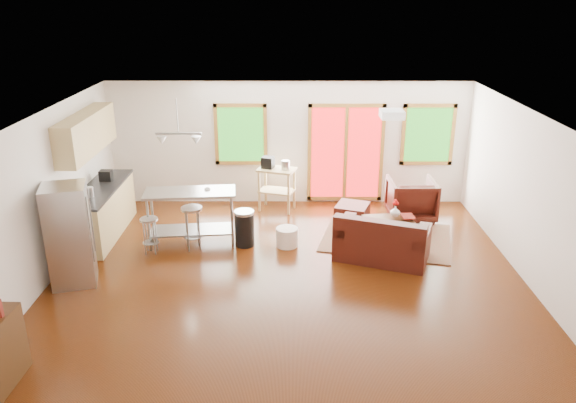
{
  "coord_description": "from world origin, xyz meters",
  "views": [
    {
      "loc": [
        0.04,
        -7.96,
        4.32
      ],
      "look_at": [
        0.0,
        0.3,
        1.2
      ],
      "focal_mm": 35.0,
      "sensor_mm": 36.0,
      "label": 1
    }
  ],
  "objects_px": {
    "loveseat": "(382,242)",
    "armchair": "(411,197)",
    "ottoman": "(352,214)",
    "island": "(191,208)",
    "coffee_table": "(388,221)",
    "rug": "(386,238)",
    "refrigerator": "(70,235)",
    "kitchen_cart": "(276,174)"
  },
  "relations": [
    {
      "from": "coffee_table",
      "to": "island",
      "type": "xyz_separation_m",
      "value": [
        -3.58,
        -0.32,
        0.38
      ]
    },
    {
      "from": "loveseat",
      "to": "armchair",
      "type": "distance_m",
      "value": 2.0
    },
    {
      "from": "rug",
      "to": "armchair",
      "type": "xyz_separation_m",
      "value": [
        0.62,
        0.96,
        0.45
      ]
    },
    {
      "from": "loveseat",
      "to": "armchair",
      "type": "relative_size",
      "value": 1.88
    },
    {
      "from": "loveseat",
      "to": "kitchen_cart",
      "type": "distance_m",
      "value": 2.99
    },
    {
      "from": "coffee_table",
      "to": "ottoman",
      "type": "height_order",
      "value": "ottoman"
    },
    {
      "from": "loveseat",
      "to": "refrigerator",
      "type": "xyz_separation_m",
      "value": [
        -4.93,
        -0.82,
        0.48
      ]
    },
    {
      "from": "ottoman",
      "to": "rug",
      "type": "bearing_deg",
      "value": -51.12
    },
    {
      "from": "island",
      "to": "rug",
      "type": "bearing_deg",
      "value": 3.81
    },
    {
      "from": "loveseat",
      "to": "ottoman",
      "type": "bearing_deg",
      "value": 122.52
    },
    {
      "from": "refrigerator",
      "to": "kitchen_cart",
      "type": "distance_m",
      "value": 4.39
    },
    {
      "from": "ottoman",
      "to": "island",
      "type": "distance_m",
      "value": 3.17
    },
    {
      "from": "ottoman",
      "to": "kitchen_cart",
      "type": "bearing_deg",
      "value": 153.89
    },
    {
      "from": "armchair",
      "to": "refrigerator",
      "type": "height_order",
      "value": "refrigerator"
    },
    {
      "from": "rug",
      "to": "coffee_table",
      "type": "distance_m",
      "value": 0.31
    },
    {
      "from": "refrigerator",
      "to": "coffee_table",
      "type": "bearing_deg",
      "value": 3.2
    },
    {
      "from": "island",
      "to": "loveseat",
      "type": "bearing_deg",
      "value": -10.46
    },
    {
      "from": "loveseat",
      "to": "armchair",
      "type": "xyz_separation_m",
      "value": [
        0.85,
        1.81,
        0.14
      ]
    },
    {
      "from": "refrigerator",
      "to": "loveseat",
      "type": "bearing_deg",
      "value": -5.97
    },
    {
      "from": "rug",
      "to": "coffee_table",
      "type": "height_order",
      "value": "coffee_table"
    },
    {
      "from": "rug",
      "to": "loveseat",
      "type": "bearing_deg",
      "value": -105.29
    },
    {
      "from": "coffee_table",
      "to": "armchair",
      "type": "height_order",
      "value": "armchair"
    },
    {
      "from": "kitchen_cart",
      "to": "ottoman",
      "type": "bearing_deg",
      "value": -26.11
    },
    {
      "from": "armchair",
      "to": "refrigerator",
      "type": "xyz_separation_m",
      "value": [
        -5.79,
        -2.63,
        0.34
      ]
    },
    {
      "from": "rug",
      "to": "loveseat",
      "type": "xyz_separation_m",
      "value": [
        -0.23,
        -0.85,
        0.31
      ]
    },
    {
      "from": "loveseat",
      "to": "ottoman",
      "type": "height_order",
      "value": "loveseat"
    },
    {
      "from": "rug",
      "to": "refrigerator",
      "type": "distance_m",
      "value": 5.49
    },
    {
      "from": "armchair",
      "to": "kitchen_cart",
      "type": "height_order",
      "value": "kitchen_cart"
    },
    {
      "from": "kitchen_cart",
      "to": "armchair",
      "type": "bearing_deg",
      "value": -10.41
    },
    {
      "from": "island",
      "to": "armchair",
      "type": "bearing_deg",
      "value": 15.94
    },
    {
      "from": "coffee_table",
      "to": "kitchen_cart",
      "type": "bearing_deg",
      "value": 146.97
    },
    {
      "from": "ottoman",
      "to": "armchair",
      "type": "bearing_deg",
      "value": 11.64
    },
    {
      "from": "loveseat",
      "to": "ottoman",
      "type": "relative_size",
      "value": 2.93
    },
    {
      "from": "kitchen_cart",
      "to": "island",
      "type": "bearing_deg",
      "value": -130.93
    },
    {
      "from": "ottoman",
      "to": "kitchen_cart",
      "type": "relative_size",
      "value": 0.52
    },
    {
      "from": "coffee_table",
      "to": "armchair",
      "type": "distance_m",
      "value": 1.07
    },
    {
      "from": "loveseat",
      "to": "coffee_table",
      "type": "relative_size",
      "value": 1.84
    },
    {
      "from": "coffee_table",
      "to": "island",
      "type": "relative_size",
      "value": 0.57
    },
    {
      "from": "ottoman",
      "to": "refrigerator",
      "type": "relative_size",
      "value": 0.37
    },
    {
      "from": "loveseat",
      "to": "kitchen_cart",
      "type": "bearing_deg",
      "value": 149.1
    },
    {
      "from": "rug",
      "to": "kitchen_cart",
      "type": "height_order",
      "value": "kitchen_cart"
    },
    {
      "from": "armchair",
      "to": "ottoman",
      "type": "relative_size",
      "value": 1.56
    }
  ]
}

